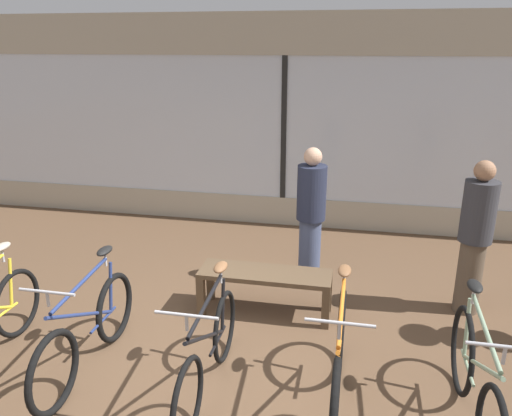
{
  "coord_description": "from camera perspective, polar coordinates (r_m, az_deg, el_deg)",
  "views": [
    {
      "loc": [
        1.12,
        -3.53,
        2.79
      ],
      "look_at": [
        0.0,
        1.85,
        0.95
      ],
      "focal_mm": 35.0,
      "sensor_mm": 36.0,
      "label": 1
    }
  ],
  "objects": [
    {
      "name": "display_bench",
      "position": [
        5.34,
        1.04,
        -8.15
      ],
      "size": [
        1.4,
        0.44,
        0.48
      ],
      "color": "brown",
      "rests_on": "ground_plane"
    },
    {
      "name": "ground_plane",
      "position": [
        4.63,
        -4.89,
        -18.55
      ],
      "size": [
        24.0,
        24.0,
        0.0
      ],
      "primitive_type": "plane",
      "color": "brown"
    },
    {
      "name": "bicycle_right",
      "position": [
        4.11,
        9.38,
        -17.13
      ],
      "size": [
        0.46,
        1.78,
        1.06
      ],
      "color": "black",
      "rests_on": "ground_plane"
    },
    {
      "name": "bicycle_left",
      "position": [
        4.73,
        -18.65,
        -13.28
      ],
      "size": [
        0.46,
        1.7,
        1.02
      ],
      "color": "black",
      "rests_on": "ground_plane"
    },
    {
      "name": "customer_near_rack",
      "position": [
        5.66,
        23.77,
        -2.88
      ],
      "size": [
        0.37,
        0.37,
        1.67
      ],
      "color": "brown",
      "rests_on": "ground_plane"
    },
    {
      "name": "customer_by_window",
      "position": [
        5.87,
        6.29,
        -0.67
      ],
      "size": [
        0.42,
        0.42,
        1.66
      ],
      "color": "#424C6B",
      "rests_on": "ground_plane"
    },
    {
      "name": "shop_back_wall",
      "position": [
        7.64,
        3.23,
        9.81
      ],
      "size": [
        12.0,
        0.08,
        3.2
      ],
      "color": "#B2A893",
      "rests_on": "ground_plane"
    },
    {
      "name": "bicycle_center",
      "position": [
        4.25,
        -5.43,
        -16.18
      ],
      "size": [
        0.46,
        1.67,
        1.01
      ],
      "color": "black",
      "rests_on": "ground_plane"
    },
    {
      "name": "bicycle_far_right",
      "position": [
        4.18,
        23.77,
        -18.02
      ],
      "size": [
        0.46,
        1.76,
        1.05
      ],
      "color": "black",
      "rests_on": "ground_plane"
    }
  ]
}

